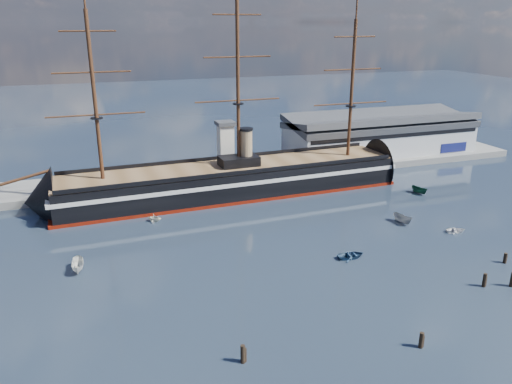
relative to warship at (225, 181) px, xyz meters
name	(u,v)px	position (x,y,z in m)	size (l,w,h in m)	color
ground	(254,222)	(0.97, -20.00, -4.04)	(600.00, 600.00, 0.00)	#1E283A
quay	(246,175)	(10.97, 16.00, -4.04)	(180.00, 18.00, 2.00)	slate
warehouse	(380,134)	(58.97, 20.00, 3.95)	(63.00, 21.00, 11.60)	#B7BABC
quay_tower	(226,147)	(3.97, 13.00, 5.72)	(5.00, 5.00, 15.00)	silver
warship	(225,181)	(0.00, 0.00, 0.00)	(113.10, 18.79, 53.94)	black
motorboat_a	(79,271)	(-37.06, -31.50, -4.04)	(6.47, 2.37, 2.59)	silver
motorboat_b	(351,258)	(12.53, -43.35, -4.04)	(3.35, 1.34, 1.56)	navy
motorboat_c	(402,223)	(32.30, -31.74, -4.04)	(6.15, 2.26, 2.46)	gray
motorboat_d	(155,221)	(-20.32, -12.00, -4.04)	(5.50, 2.38, 2.02)	silver
motorboat_e	(456,232)	(40.26, -39.92, -4.04)	(2.65, 1.06, 1.24)	white
motorboat_f	(419,194)	(48.76, -15.75, -4.04)	(5.71, 2.09, 2.28)	#123A2B
piling_near_left	(243,363)	(-16.79, -66.09, -4.04)	(0.64, 0.64, 3.39)	black
piling_near_mid	(420,347)	(7.61, -71.27, -4.04)	(0.64, 0.64, 3.09)	black
piling_near_right	(483,287)	(28.46, -60.71, -4.04)	(0.64, 0.64, 3.21)	black
piling_far_right	(504,263)	(38.78, -54.90, -4.04)	(0.64, 0.64, 2.72)	black
piling_extra	(511,286)	(32.95, -62.24, -4.04)	(0.64, 0.64, 3.36)	black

